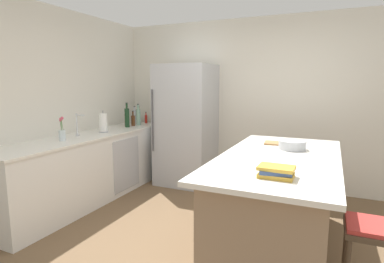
# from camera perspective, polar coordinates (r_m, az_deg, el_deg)

# --- Properties ---
(ground_plane) EXTENTS (7.20, 7.20, 0.00)m
(ground_plane) POSITION_cam_1_polar(r_m,az_deg,el_deg) (3.20, 4.36, -21.39)
(ground_plane) COLOR brown
(wall_rear) EXTENTS (6.00, 0.10, 2.60)m
(wall_rear) POSITION_cam_1_polar(r_m,az_deg,el_deg) (4.95, 13.50, 5.02)
(wall_rear) COLOR silver
(wall_rear) RESTS_ON ground_plane
(wall_left) EXTENTS (0.10, 6.00, 2.60)m
(wall_left) POSITION_cam_1_polar(r_m,az_deg,el_deg) (4.28, -28.06, 3.66)
(wall_left) COLOR silver
(wall_left) RESTS_ON ground_plane
(counter_run_left) EXTENTS (0.68, 2.94, 0.92)m
(counter_run_left) POSITION_cam_1_polar(r_m,az_deg,el_deg) (4.57, -17.96, -6.17)
(counter_run_left) COLOR silver
(counter_run_left) RESTS_ON ground_plane
(kitchen_island) EXTENTS (1.06, 2.16, 0.93)m
(kitchen_island) POSITION_cam_1_polar(r_m,az_deg,el_deg) (3.18, 15.45, -12.48)
(kitchen_island) COLOR #8E755B
(kitchen_island) RESTS_ON ground_plane
(refrigerator) EXTENTS (0.85, 0.77, 1.90)m
(refrigerator) POSITION_cam_1_polar(r_m,az_deg,el_deg) (4.95, -1.11, 1.19)
(refrigerator) COLOR #B7BABF
(refrigerator) RESTS_ON ground_plane
(bar_stool) EXTENTS (0.36, 0.36, 0.67)m
(bar_stool) POSITION_cam_1_polar(r_m,az_deg,el_deg) (2.56, 30.24, -17.02)
(bar_stool) COLOR #473828
(bar_stool) RESTS_ON ground_plane
(sink_faucet) EXTENTS (0.15, 0.05, 0.30)m
(sink_faucet) POSITION_cam_1_polar(r_m,az_deg,el_deg) (4.37, -20.30, 1.26)
(sink_faucet) COLOR silver
(sink_faucet) RESTS_ON counter_run_left
(flower_vase) EXTENTS (0.08, 0.08, 0.29)m
(flower_vase) POSITION_cam_1_polar(r_m,az_deg,el_deg) (4.09, -22.80, -0.24)
(flower_vase) COLOR silver
(flower_vase) RESTS_ON counter_run_left
(paper_towel_roll) EXTENTS (0.14, 0.14, 0.31)m
(paper_towel_roll) POSITION_cam_1_polar(r_m,az_deg,el_deg) (4.60, -16.01, 1.52)
(paper_towel_roll) COLOR gray
(paper_towel_roll) RESTS_ON counter_run_left
(hot_sauce_bottle) EXTENTS (0.05, 0.05, 0.20)m
(hot_sauce_bottle) POSITION_cam_1_polar(r_m,az_deg,el_deg) (5.50, -8.45, 2.34)
(hot_sauce_bottle) COLOR red
(hot_sauce_bottle) RESTS_ON counter_run_left
(olive_oil_bottle) EXTENTS (0.06, 0.06, 0.30)m
(olive_oil_bottle) POSITION_cam_1_polar(r_m,az_deg,el_deg) (5.47, -9.76, 2.75)
(olive_oil_bottle) COLOR olive
(olive_oil_bottle) RESTS_ON counter_run_left
(soda_bottle) EXTENTS (0.07, 0.07, 0.31)m
(soda_bottle) POSITION_cam_1_polar(r_m,az_deg,el_deg) (5.41, -10.49, 2.68)
(soda_bottle) COLOR silver
(soda_bottle) RESTS_ON counter_run_left
(gin_bottle) EXTENTS (0.07, 0.07, 0.35)m
(gin_bottle) POSITION_cam_1_polar(r_m,az_deg,el_deg) (5.26, -9.85, 2.73)
(gin_bottle) COLOR #8CB79E
(gin_bottle) RESTS_ON counter_run_left
(syrup_bottle) EXTENTS (0.06, 0.06, 0.24)m
(syrup_bottle) POSITION_cam_1_polar(r_m,az_deg,el_deg) (5.19, -10.79, 2.06)
(syrup_bottle) COLOR #5B3319
(syrup_bottle) RESTS_ON counter_run_left
(whiskey_bottle) EXTENTS (0.07, 0.07, 0.28)m
(whiskey_bottle) POSITION_cam_1_polar(r_m,az_deg,el_deg) (5.15, -11.88, 2.18)
(whiskey_bottle) COLOR brown
(whiskey_bottle) RESTS_ON counter_run_left
(wine_bottle) EXTENTS (0.07, 0.07, 0.39)m
(wine_bottle) POSITION_cam_1_polar(r_m,az_deg,el_deg) (5.04, -11.87, 2.59)
(wine_bottle) COLOR #19381E
(wine_bottle) RESTS_ON counter_run_left
(cookbook_stack) EXTENTS (0.26, 0.20, 0.08)m
(cookbook_stack) POSITION_cam_1_polar(r_m,az_deg,el_deg) (2.36, 15.23, -7.14)
(cookbook_stack) COLOR gold
(cookbook_stack) RESTS_ON kitchen_island
(mixing_bowl) EXTENTS (0.28, 0.28, 0.09)m
(mixing_bowl) POSITION_cam_1_polar(r_m,az_deg,el_deg) (3.37, 17.97, -2.38)
(mixing_bowl) COLOR #B2B5BA
(mixing_bowl) RESTS_ON kitchen_island
(cutting_board) EXTENTS (0.33, 0.23, 0.02)m
(cutting_board) POSITION_cam_1_polar(r_m,az_deg,el_deg) (3.63, 15.68, -2.12)
(cutting_board) COLOR #9E7042
(cutting_board) RESTS_ON kitchen_island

